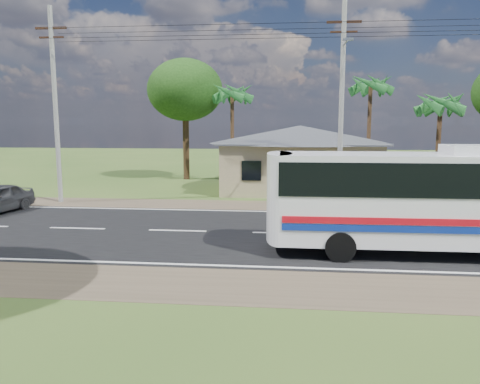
{
  "coord_description": "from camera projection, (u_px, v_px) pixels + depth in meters",
  "views": [
    {
      "loc": [
        0.16,
        -19.28,
        4.69
      ],
      "look_at": [
        -1.89,
        1.0,
        1.59
      ],
      "focal_mm": 35.0,
      "sensor_mm": 36.0,
      "label": 1
    }
  ],
  "objects": [
    {
      "name": "palm_far",
      "position": [
        232.0,
        94.0,
        34.82
      ],
      "size": [
        2.8,
        2.8,
        7.7
      ],
      "color": "#47301E",
      "rests_on": "ground"
    },
    {
      "name": "palm_mid",
      "position": [
        371.0,
        86.0,
        33.26
      ],
      "size": [
        2.8,
        2.8,
        8.2
      ],
      "color": "#47301E",
      "rests_on": "ground"
    },
    {
      "name": "utility_poles",
      "position": [
        335.0,
        101.0,
        24.93
      ],
      "size": [
        32.8,
        2.22,
        11.0
      ],
      "color": "#9E9E99",
      "rests_on": "ground"
    },
    {
      "name": "motorcycle",
      "position": [
        473.0,
        204.0,
        24.15
      ],
      "size": [
        1.67,
        0.62,
        0.87
      ],
      "primitive_type": "imported",
      "rotation": [
        0.0,
        0.0,
        1.54
      ],
      "color": "black",
      "rests_on": "ground"
    },
    {
      "name": "house",
      "position": [
        300.0,
        151.0,
        31.97
      ],
      "size": [
        12.4,
        10.0,
        5.0
      ],
      "color": "tan",
      "rests_on": "ground"
    },
    {
      "name": "ground",
      "position": [
        282.0,
        234.0,
        19.68
      ],
      "size": [
        120.0,
        120.0,
        0.0
      ],
      "primitive_type": "plane",
      "color": "#304E1B",
      "rests_on": "ground"
    },
    {
      "name": "coach_bus",
      "position": [
        459.0,
        193.0,
        16.21
      ],
      "size": [
        12.51,
        2.83,
        3.88
      ],
      "rotation": [
        0.0,
        0.0,
        0.01
      ],
      "color": "silver",
      "rests_on": "ground"
    },
    {
      "name": "road",
      "position": [
        282.0,
        233.0,
        19.68
      ],
      "size": [
        120.0,
        16.0,
        0.03
      ],
      "color": "black",
      "rests_on": "ground"
    },
    {
      "name": "tree_behind_house",
      "position": [
        185.0,
        90.0,
        37.12
      ],
      "size": [
        6.0,
        6.0,
        9.61
      ],
      "color": "#47301E",
      "rests_on": "ground"
    },
    {
      "name": "palm_near",
      "position": [
        441.0,
        104.0,
        28.7
      ],
      "size": [
        2.8,
        2.8,
        6.7
      ],
      "color": "#47301E",
      "rests_on": "ground"
    }
  ]
}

